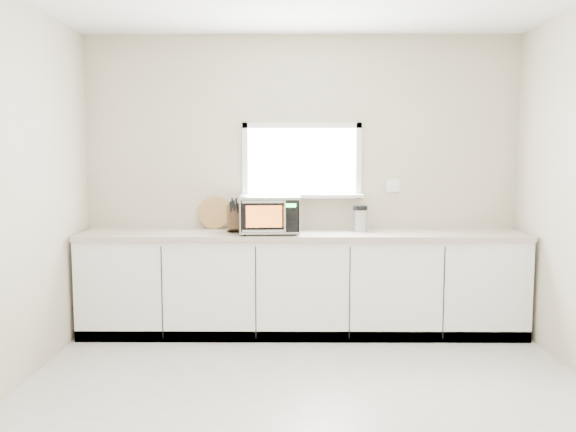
{
  "coord_description": "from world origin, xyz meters",
  "views": [
    {
      "loc": [
        -0.1,
        -3.68,
        1.62
      ],
      "look_at": [
        -0.13,
        1.55,
        1.08
      ],
      "focal_mm": 38.0,
      "sensor_mm": 36.0,
      "label": 1
    }
  ],
  "objects": [
    {
      "name": "back_wall",
      "position": [
        0.0,
        2.0,
        1.36
      ],
      "size": [
        4.0,
        0.17,
        2.7
      ],
      "color": "#B3A88E",
      "rests_on": "ground"
    },
    {
      "name": "countertop",
      "position": [
        0.0,
        1.69,
        0.9
      ],
      "size": [
        3.92,
        0.64,
        0.04
      ],
      "primitive_type": "cube",
      "color": "#BFB19E",
      "rests_on": "cabinets"
    },
    {
      "name": "knife_block",
      "position": [
        -0.61,
        1.69,
        1.05
      ],
      "size": [
        0.15,
        0.23,
        0.31
      ],
      "rotation": [
        0.0,
        0.0,
        0.22
      ],
      "color": "#483319",
      "rests_on": "countertop"
    },
    {
      "name": "microwave",
      "position": [
        -0.29,
        1.61,
        1.09
      ],
      "size": [
        0.54,
        0.44,
        0.33
      ],
      "rotation": [
        0.0,
        0.0,
        0.07
      ],
      "color": "black",
      "rests_on": "countertop"
    },
    {
      "name": "cutting_board",
      "position": [
        -0.81,
        1.94,
        1.07
      ],
      "size": [
        0.3,
        0.07,
        0.3
      ],
      "primitive_type": "cylinder",
      "rotation": [
        1.4,
        0.0,
        0.0
      ],
      "color": "#AF8144",
      "rests_on": "countertop"
    },
    {
      "name": "ground",
      "position": [
        0.0,
        0.0,
        0.0
      ],
      "size": [
        4.0,
        4.0,
        0.0
      ],
      "primitive_type": "plane",
      "color": "beige",
      "rests_on": "ground"
    },
    {
      "name": "coffee_grinder",
      "position": [
        0.52,
        1.77,
        1.04
      ],
      "size": [
        0.15,
        0.15,
        0.24
      ],
      "rotation": [
        0.0,
        0.0,
        -0.11
      ],
      "color": "#B1B4B9",
      "rests_on": "countertop"
    },
    {
      "name": "cabinets",
      "position": [
        0.0,
        1.7,
        0.44
      ],
      "size": [
        3.92,
        0.6,
        0.88
      ],
      "primitive_type": "cube",
      "color": "white",
      "rests_on": "ground"
    }
  ]
}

